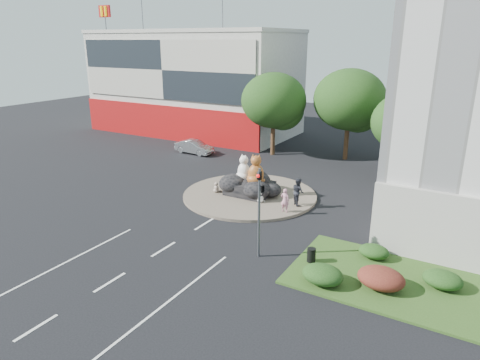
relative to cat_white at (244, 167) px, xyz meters
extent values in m
plane|color=black|center=(0.69, -10.32, -2.10)|extent=(120.00, 120.00, 0.00)
cylinder|color=brown|center=(0.69, -0.32, -2.00)|extent=(10.00, 10.00, 0.20)
cube|color=beige|center=(-17.31, 17.68, 3.90)|extent=(25.00, 12.00, 12.00)
cube|color=#9A0E0E|center=(-17.31, 11.63, -0.10)|extent=(25.00, 0.30, 4.00)
cube|color=#B2AD9E|center=(-17.31, 11.58, 5.90)|extent=(24.00, 0.15, 6.50)
cube|color=beige|center=(-17.31, 17.68, 10.10)|extent=(25.20, 12.20, 0.40)
cylinder|color=#595B60|center=(-25.31, 17.68, 12.30)|extent=(0.10, 0.10, 4.00)
cylinder|color=#595B60|center=(-14.31, 19.68, 12.80)|extent=(0.10, 0.10, 5.00)
cube|color=#9A0E0E|center=(-27.81, 13.68, 12.50)|extent=(1.80, 0.25, 1.40)
cube|color=#264617|center=(12.69, -7.32, -2.04)|extent=(10.00, 6.00, 0.12)
cylinder|color=#382314|center=(-3.31, 11.68, -0.23)|extent=(0.44, 0.44, 3.74)
ellipsoid|color=#163310|center=(-3.31, 11.68, 3.42)|extent=(6.46, 6.46, 5.49)
sphere|color=#163310|center=(-2.51, 12.18, 2.57)|extent=(4.25, 4.25, 4.25)
sphere|color=#163310|center=(-4.01, 11.38, 2.83)|extent=(3.74, 3.74, 3.74)
cylinder|color=#382314|center=(3.69, 13.68, -0.12)|extent=(0.44, 0.44, 3.96)
ellipsoid|color=#163310|center=(3.69, 13.68, 3.75)|extent=(6.84, 6.84, 5.81)
sphere|color=#163310|center=(4.49, 14.18, 2.85)|extent=(4.50, 4.50, 4.50)
sphere|color=#163310|center=(2.99, 13.38, 3.12)|extent=(3.96, 3.96, 3.96)
cylinder|color=#382314|center=(9.69, 9.68, -0.45)|extent=(0.44, 0.44, 3.30)
ellipsoid|color=#163310|center=(9.69, 9.68, 2.77)|extent=(5.70, 5.70, 4.84)
sphere|color=#163310|center=(10.49, 10.18, 2.02)|extent=(3.75, 3.75, 3.75)
sphere|color=#163310|center=(8.99, 9.38, 2.25)|extent=(3.30, 3.30, 3.30)
ellipsoid|color=#163310|center=(9.69, -9.32, -1.53)|extent=(2.00, 1.60, 0.90)
ellipsoid|color=#4C1514|center=(12.19, -8.32, -1.49)|extent=(2.20, 1.76, 0.99)
ellipsoid|color=#163310|center=(14.69, -6.82, -1.58)|extent=(1.80, 1.44, 0.81)
ellipsoid|color=#163310|center=(11.19, -5.52, -1.62)|extent=(1.60, 1.28, 0.72)
cylinder|color=#595B60|center=(5.69, -8.32, 0.40)|extent=(0.14, 0.14, 5.00)
imported|color=black|center=(5.69, -8.32, 2.10)|extent=(0.21, 0.26, 1.30)
imported|color=black|center=(5.89, -8.32, 1.90)|extent=(0.26, 1.24, 0.50)
sphere|color=red|center=(5.69, -8.50, 2.55)|extent=(0.18, 0.18, 0.18)
cylinder|color=#595B60|center=(13.69, -2.32, 1.90)|extent=(0.18, 0.18, 8.00)
cylinder|color=#595B60|center=(12.69, -2.32, 5.90)|extent=(2.00, 0.12, 0.12)
cube|color=silver|center=(11.69, -2.32, 5.80)|extent=(0.50, 0.22, 0.12)
imported|color=#C47F92|center=(4.46, -2.23, -1.07)|extent=(0.61, 0.40, 1.65)
imported|color=#21232A|center=(4.69, -0.58, -0.93)|extent=(1.19, 1.19, 1.95)
imported|color=#9A9DA1|center=(-10.47, 7.93, -1.41)|extent=(4.29, 1.66, 1.39)
cylinder|color=black|center=(8.46, -7.61, -1.60)|extent=(0.49, 0.49, 0.76)
camera|label=1|loc=(15.37, -26.82, 9.14)|focal=32.00mm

